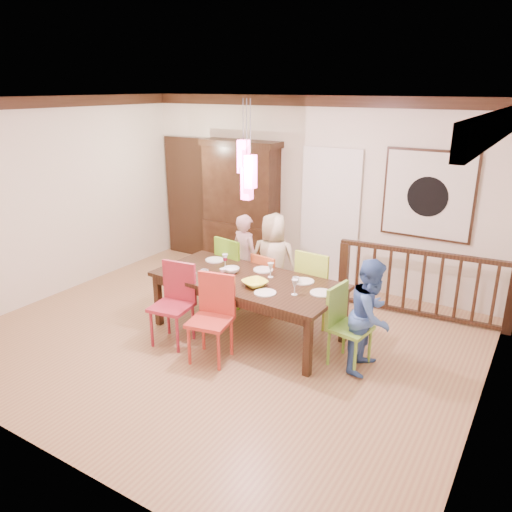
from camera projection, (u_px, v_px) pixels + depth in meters
The scene contains 37 objects.
floor at pixel (222, 338), 6.33m from camera, with size 6.00×6.00×0.00m, color #9D6C4B.
ceiling at pixel (216, 99), 5.39m from camera, with size 6.00×6.00×0.00m, color white.
wall_back at pixel (311, 192), 7.87m from camera, with size 6.00×6.00×0.00m, color beige.
wall_left at pixel (53, 199), 7.34m from camera, with size 5.00×5.00×0.00m, color beige.
wall_right at pixel (497, 276), 4.37m from camera, with size 5.00×5.00×0.00m, color beige.
crown_molding at pixel (216, 107), 5.41m from camera, with size 6.00×5.00×0.16m, color black, non-canonical shape.
panel_door at pixel (191, 200), 9.15m from camera, with size 1.04×0.07×2.24m, color black.
white_doorway at pixel (330, 220), 7.80m from camera, with size 0.97×0.05×2.22m, color silver.
painting at pixel (428, 195), 6.90m from camera, with size 1.25×0.06×1.25m.
pendant_cluster at pixel (247, 170), 5.79m from camera, with size 0.27×0.21×1.14m.
dining_table at pixel (248, 284), 6.26m from camera, with size 2.45×1.19×0.75m.
chair_far_left at pixel (237, 265), 7.20m from camera, with size 0.53×0.53×1.01m.
chair_far_mid at pixel (270, 278), 6.93m from camera, with size 0.44×0.44×0.87m.
chair_far_right at pixel (318, 281), 6.58m from camera, with size 0.49×0.49×1.04m.
chair_near_left at pixel (171, 300), 6.04m from camera, with size 0.51×0.51×1.00m.
chair_near_mid at pixel (210, 314), 5.66m from camera, with size 0.53×0.53×1.00m.
chair_end_right at pixel (351, 322), 5.57m from camera, with size 0.47×0.47×0.93m.
china_hutch at pixel (241, 206), 8.41m from camera, with size 1.39×0.46×2.20m.
balustrade at pixel (422, 283), 6.76m from camera, with size 2.33×0.28×0.96m.
person_far_left at pixel (245, 258), 7.29m from camera, with size 0.47×0.31×1.30m, color beige.
person_far_mid at pixel (273, 263), 6.95m from camera, with size 0.68×0.45×1.40m, color beige.
person_end_right at pixel (371, 316), 5.46m from camera, with size 0.63×0.49×1.30m, color #3F67B2.
serving_bowl at pixel (255, 283), 5.99m from camera, with size 0.29×0.29×0.07m, color #F6F846.
small_bowl at pixel (231, 270), 6.42m from camera, with size 0.21×0.21×0.07m, color white.
cup_left at pixel (204, 273), 6.29m from camera, with size 0.11×0.11×0.09m, color silver.
cup_right at pixel (296, 280), 6.06m from camera, with size 0.09×0.09×0.08m, color silver.
plate_far_left at pixel (215, 260), 6.87m from camera, with size 0.26×0.26×0.01m, color white.
plate_far_mid at pixel (263, 270), 6.51m from camera, with size 0.26×0.26×0.01m, color white.
plate_far_right at pixel (304, 281), 6.12m from camera, with size 0.26×0.26×0.01m, color white.
plate_near_left at pixel (186, 274), 6.37m from camera, with size 0.26×0.26×0.01m, color white.
plate_near_mid at pixel (265, 293), 5.78m from camera, with size 0.26×0.26×0.01m, color white.
plate_end_right at pixel (321, 293), 5.78m from camera, with size 0.26×0.26×0.01m, color white.
wine_glass_a at pixel (225, 261), 6.57m from camera, with size 0.08×0.08×0.19m, color #590C19, non-canonical shape.
wine_glass_b at pixel (271, 270), 6.25m from camera, with size 0.08×0.08×0.19m, color silver, non-canonical shape.
wine_glass_c at pixel (223, 276), 6.05m from camera, with size 0.08×0.08×0.19m, color #590C19, non-canonical shape.
wine_glass_d at pixel (295, 287), 5.72m from camera, with size 0.08×0.08×0.19m, color silver, non-canonical shape.
napkin at pixel (221, 287), 5.96m from camera, with size 0.18×0.14×0.01m, color #D83359.
Camera 1 is at (3.33, -4.58, 3.04)m, focal length 35.00 mm.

